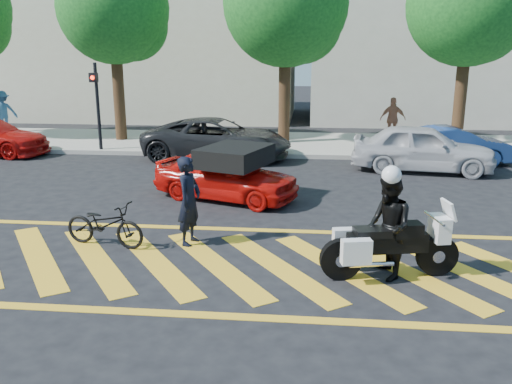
# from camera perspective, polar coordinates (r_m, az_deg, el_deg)

# --- Properties ---
(ground) EXTENTS (90.00, 90.00, 0.00)m
(ground) POSITION_cam_1_polar(r_m,az_deg,el_deg) (9.66, -0.74, -7.71)
(ground) COLOR black
(ground) RESTS_ON ground
(sidewalk) EXTENTS (60.00, 5.00, 0.15)m
(sidewalk) POSITION_cam_1_polar(r_m,az_deg,el_deg) (21.19, 2.93, 5.10)
(sidewalk) COLOR #9E998E
(sidewalk) RESTS_ON ground
(crosswalk) EXTENTS (12.33, 4.00, 0.01)m
(crosswalk) POSITION_cam_1_polar(r_m,az_deg,el_deg) (9.66, -0.97, -7.68)
(crosswalk) COLOR gold
(crosswalk) RESTS_ON ground
(building_left) EXTENTS (16.00, 8.00, 10.00)m
(building_left) POSITION_cam_1_polar(r_m,az_deg,el_deg) (31.21, -11.56, 17.10)
(building_left) COLOR beige
(building_left) RESTS_ON ground
(building_right) EXTENTS (16.00, 8.00, 11.00)m
(building_right) POSITION_cam_1_polar(r_m,az_deg,el_deg) (30.95, 21.73, 17.32)
(building_right) COLOR beige
(building_right) RESTS_ON ground
(tree_left) EXTENTS (4.20, 4.20, 7.26)m
(tree_left) POSITION_cam_1_polar(r_m,az_deg,el_deg) (22.21, -14.39, 17.87)
(tree_left) COLOR black
(tree_left) RESTS_ON ground
(tree_center) EXTENTS (4.60, 4.60, 7.56)m
(tree_center) POSITION_cam_1_polar(r_m,az_deg,el_deg) (20.97, 3.50, 18.76)
(tree_center) COLOR black
(tree_center) RESTS_ON ground
(tree_right) EXTENTS (4.40, 4.40, 7.41)m
(tree_right) POSITION_cam_1_polar(r_m,az_deg,el_deg) (21.69, 21.79, 17.51)
(tree_right) COLOR black
(tree_right) RESTS_ON ground
(signal_pole) EXTENTS (0.28, 0.43, 3.20)m
(signal_pole) POSITION_cam_1_polar(r_m,az_deg,el_deg) (20.13, -16.42, 9.28)
(signal_pole) COLOR black
(signal_pole) RESTS_ON ground
(officer_bike) EXTENTS (0.55, 0.71, 1.74)m
(officer_bike) POSITION_cam_1_polar(r_m,az_deg,el_deg) (10.49, -7.05, -0.94)
(officer_bike) COLOR black
(officer_bike) RESTS_ON ground
(bicycle) EXTENTS (1.75, 0.93, 0.87)m
(bicycle) POSITION_cam_1_polar(r_m,az_deg,el_deg) (10.82, -15.65, -3.29)
(bicycle) COLOR black
(bicycle) RESTS_ON ground
(police_motorcycle) EXTENTS (2.33, 0.96, 1.04)m
(police_motorcycle) POSITION_cam_1_polar(r_m,az_deg,el_deg) (9.25, 13.72, -5.47)
(police_motorcycle) COLOR black
(police_motorcycle) RESTS_ON ground
(officer_moto) EXTENTS (0.83, 0.98, 1.76)m
(officer_moto) POSITION_cam_1_polar(r_m,az_deg,el_deg) (9.15, 13.74, -3.60)
(officer_moto) COLOR black
(officer_moto) RESTS_ON ground
(red_convertible) EXTENTS (3.95, 2.65, 1.25)m
(red_convertible) POSITION_cam_1_polar(r_m,az_deg,el_deg) (13.60, -3.18, 1.80)
(red_convertible) COLOR #BB0D08
(red_convertible) RESTS_ON ground
(parked_mid_left) EXTENTS (5.14, 2.57, 1.40)m
(parked_mid_left) POSITION_cam_1_polar(r_m,az_deg,el_deg) (18.57, -4.08, 5.61)
(parked_mid_left) COLOR black
(parked_mid_left) RESTS_ON ground
(parked_mid_right) EXTENTS (4.45, 2.27, 1.45)m
(parked_mid_right) POSITION_cam_1_polar(r_m,az_deg,el_deg) (17.43, 17.15, 4.45)
(parked_mid_right) COLOR #B2B2B6
(parked_mid_right) RESTS_ON ground
(parked_right) EXTENTS (3.78, 1.58, 1.21)m
(parked_right) POSITION_cam_1_polar(r_m,az_deg,el_deg) (18.91, 20.08, 4.62)
(parked_right) COLOR navy
(parked_right) RESTS_ON ground
(pedestrian_left) EXTENTS (1.30, 1.21, 1.76)m
(pedestrian_left) POSITION_cam_1_polar(r_m,az_deg,el_deg) (26.03, -25.09, 7.70)
(pedestrian_left) COLOR #2D587D
(pedestrian_left) RESTS_ON sidewalk
(pedestrian_right) EXTENTS (0.99, 0.42, 1.68)m
(pedestrian_right) POSITION_cam_1_polar(r_m,az_deg,el_deg) (22.07, 14.20, 7.46)
(pedestrian_right) COLOR #A06449
(pedestrian_right) RESTS_ON sidewalk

